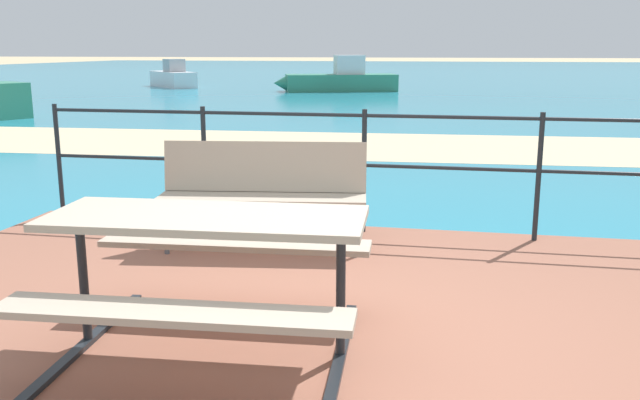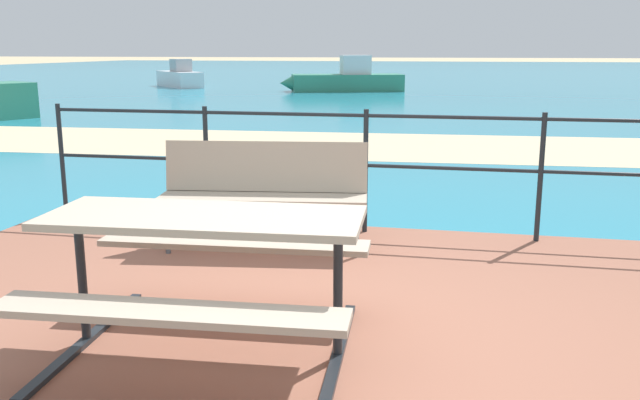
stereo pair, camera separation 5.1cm
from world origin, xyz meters
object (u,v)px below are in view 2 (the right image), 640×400
object	(u,v)px
boat_mid	(346,80)
picnic_table	(205,250)
park_bench	(264,185)
boat_far	(179,77)

from	to	relation	value
boat_mid	picnic_table	bearing A→B (deg)	79.48
picnic_table	park_bench	distance (m)	1.98
boat_far	boat_mid	bearing A→B (deg)	-144.14
boat_far	park_bench	bearing A→B (deg)	162.06
park_bench	boat_far	bearing A→B (deg)	107.14
park_bench	boat_mid	bearing A→B (deg)	90.18
boat_mid	park_bench	bearing A→B (deg)	79.53
park_bench	picnic_table	bearing A→B (deg)	-90.33
boat_far	picnic_table	bearing A→B (deg)	160.80
park_bench	boat_far	size ratio (longest dim) A/B	0.53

